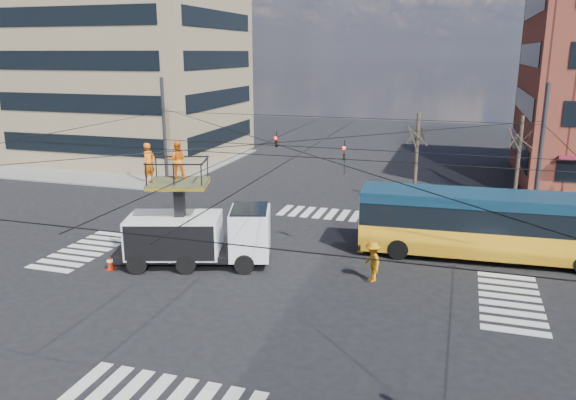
% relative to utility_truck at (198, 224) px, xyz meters
% --- Properties ---
extents(ground, '(120.00, 120.00, 0.00)m').
position_rel_utility_truck_xyz_m(ground, '(3.67, 0.01, -1.96)').
color(ground, black).
rests_on(ground, ground).
extents(sidewalk_nw, '(18.00, 18.00, 0.12)m').
position_rel_utility_truck_xyz_m(sidewalk_nw, '(-17.33, 21.01, -1.90)').
color(sidewalk_nw, slate).
rests_on(sidewalk_nw, ground).
extents(crosswalks, '(22.40, 22.40, 0.02)m').
position_rel_utility_truck_xyz_m(crosswalks, '(3.67, 0.01, -1.95)').
color(crosswalks, silver).
rests_on(crosswalks, ground).
extents(overhead_network, '(24.24, 24.24, 8.00)m').
position_rel_utility_truck_xyz_m(overhead_network, '(3.60, 0.42, 2.33)').
color(overhead_network, '#2D2D30').
rests_on(overhead_network, ground).
extents(tree_a, '(2.00, 2.00, 6.00)m').
position_rel_utility_truck_xyz_m(tree_a, '(8.67, 13.51, 2.67)').
color(tree_a, '#382B21').
rests_on(tree_a, ground).
extents(tree_b, '(2.00, 2.00, 6.00)m').
position_rel_utility_truck_xyz_m(tree_b, '(14.67, 13.51, 2.67)').
color(tree_b, '#382B21').
rests_on(tree_b, ground).
extents(utility_truck, '(7.37, 4.28, 5.81)m').
position_rel_utility_truck_xyz_m(utility_truck, '(0.00, 0.00, 0.00)').
color(utility_truck, black).
rests_on(utility_truck, ground).
extents(city_bus, '(12.80, 3.34, 3.20)m').
position_rel_utility_truck_xyz_m(city_bus, '(13.13, 4.86, -0.23)').
color(city_bus, orange).
rests_on(city_bus, ground).
extents(traffic_cone, '(0.36, 0.36, 0.63)m').
position_rel_utility_truck_xyz_m(traffic_cone, '(-3.59, -1.80, -1.65)').
color(traffic_cone, red).
rests_on(traffic_cone, ground).
extents(worker_ground, '(0.54, 1.11, 1.84)m').
position_rel_utility_truck_xyz_m(worker_ground, '(-0.77, 0.37, -1.04)').
color(worker_ground, red).
rests_on(worker_ground, ground).
extents(flagger, '(1.19, 1.33, 1.79)m').
position_rel_utility_truck_xyz_m(flagger, '(8.04, 0.39, -1.07)').
color(flagger, orange).
rests_on(flagger, ground).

